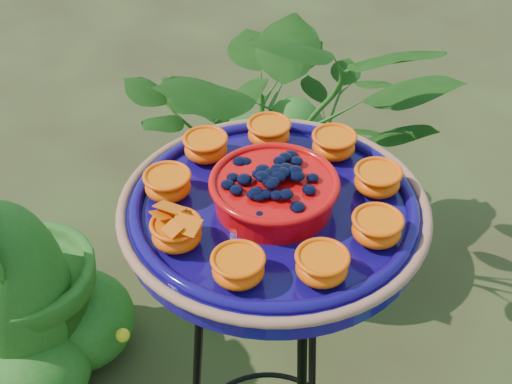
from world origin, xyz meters
TOP-DOWN VIEW (x-y plane):
  - tripod_stand at (0.05, 0.01)m, footprint 0.43×0.43m
  - feeder_dish at (0.05, 0.01)m, footprint 0.61×0.61m
  - shrub_back_left at (-0.65, 0.58)m, footprint 1.19×1.20m
  - shrub_front_left at (-0.69, -0.30)m, footprint 0.61×0.61m

SIDE VIEW (x-z plane):
  - shrub_front_left at x=-0.69m, z-range 0.00..0.87m
  - shrub_back_left at x=-0.65m, z-range 0.00..1.00m
  - tripod_stand at x=0.05m, z-range 0.10..1.05m
  - feeder_dish at x=0.05m, z-range 0.94..1.05m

